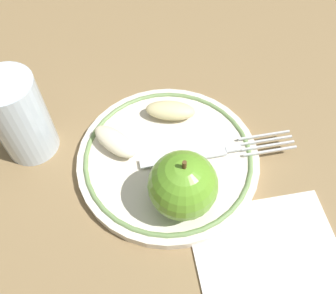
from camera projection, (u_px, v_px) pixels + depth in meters
name	position (u px, v px, depth m)	size (l,w,h in m)	color
ground_plane	(178.00, 164.00, 0.47)	(2.00, 2.00, 0.00)	olive
plate	(168.00, 159.00, 0.46)	(0.22, 0.22, 0.02)	silver
apple_red_whole	(183.00, 185.00, 0.39)	(0.07, 0.07, 0.08)	#629F2A
apple_slice_front	(115.00, 142.00, 0.45)	(0.06, 0.03, 0.02)	#F9E8C2
apple_slice_back	(170.00, 110.00, 0.48)	(0.06, 0.03, 0.02)	beige
fork	(214.00, 152.00, 0.46)	(0.19, 0.09, 0.00)	silver
drinking_glass	(20.00, 117.00, 0.44)	(0.07, 0.07, 0.11)	silver
napkin_folded	(271.00, 261.00, 0.40)	(0.16, 0.14, 0.01)	white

